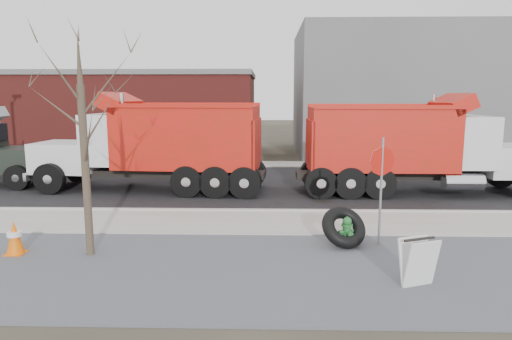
{
  "coord_description": "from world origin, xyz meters",
  "views": [
    {
      "loc": [
        1.01,
        -12.89,
        3.74
      ],
      "look_at": [
        0.64,
        1.55,
        1.4
      ],
      "focal_mm": 32.0,
      "sensor_mm": 36.0,
      "label": 1
    }
  ],
  "objects_px": {
    "truck_tire": "(344,227)",
    "stop_sign": "(382,173)",
    "sandwich_board": "(418,262)",
    "dump_truck_red_a": "(412,144)",
    "fire_hydrant": "(347,233)",
    "dump_truck_red_b": "(158,142)"
  },
  "relations": [
    {
      "from": "truck_tire",
      "to": "dump_truck_red_a",
      "type": "relative_size",
      "value": 0.15
    },
    {
      "from": "stop_sign",
      "to": "sandwich_board",
      "type": "distance_m",
      "value": 2.88
    },
    {
      "from": "dump_truck_red_b",
      "to": "sandwich_board",
      "type": "bearing_deg",
      "value": 132.97
    },
    {
      "from": "fire_hydrant",
      "to": "sandwich_board",
      "type": "xyz_separation_m",
      "value": [
        0.98,
        -2.4,
        0.16
      ]
    },
    {
      "from": "fire_hydrant",
      "to": "truck_tire",
      "type": "height_order",
      "value": "truck_tire"
    },
    {
      "from": "sandwich_board",
      "to": "dump_truck_red_b",
      "type": "xyz_separation_m",
      "value": [
        -7.3,
        9.18,
        1.43
      ]
    },
    {
      "from": "stop_sign",
      "to": "dump_truck_red_a",
      "type": "relative_size",
      "value": 0.29
    },
    {
      "from": "dump_truck_red_a",
      "to": "fire_hydrant",
      "type": "bearing_deg",
      "value": -118.66
    },
    {
      "from": "dump_truck_red_a",
      "to": "stop_sign",
      "type": "bearing_deg",
      "value": -113.18
    },
    {
      "from": "truck_tire",
      "to": "fire_hydrant",
      "type": "bearing_deg",
      "value": -18.9
    },
    {
      "from": "truck_tire",
      "to": "dump_truck_red_b",
      "type": "height_order",
      "value": "dump_truck_red_b"
    },
    {
      "from": "fire_hydrant",
      "to": "dump_truck_red_a",
      "type": "xyz_separation_m",
      "value": [
        3.56,
        6.53,
        1.57
      ]
    },
    {
      "from": "dump_truck_red_b",
      "to": "truck_tire",
      "type": "bearing_deg",
      "value": 137.21
    },
    {
      "from": "sandwich_board",
      "to": "dump_truck_red_a",
      "type": "relative_size",
      "value": 0.1
    },
    {
      "from": "stop_sign",
      "to": "truck_tire",
      "type": "bearing_deg",
      "value": -175.05
    },
    {
      "from": "fire_hydrant",
      "to": "dump_truck_red_a",
      "type": "height_order",
      "value": "dump_truck_red_a"
    },
    {
      "from": "sandwich_board",
      "to": "dump_truck_red_b",
      "type": "relative_size",
      "value": 0.11
    },
    {
      "from": "fire_hydrant",
      "to": "dump_truck_red_b",
      "type": "distance_m",
      "value": 9.41
    },
    {
      "from": "truck_tire",
      "to": "stop_sign",
      "type": "xyz_separation_m",
      "value": [
        0.91,
        0.11,
        1.37
      ]
    },
    {
      "from": "truck_tire",
      "to": "dump_truck_red_a",
      "type": "distance_m",
      "value": 7.59
    },
    {
      "from": "truck_tire",
      "to": "sandwich_board",
      "type": "relative_size",
      "value": 1.45
    },
    {
      "from": "stop_sign",
      "to": "sandwich_board",
      "type": "relative_size",
      "value": 2.81
    }
  ]
}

